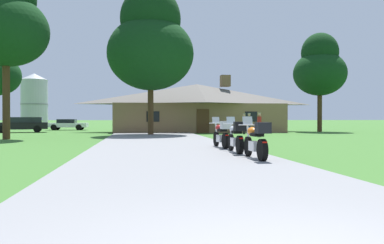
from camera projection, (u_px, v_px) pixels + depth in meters
The scene contains 15 objects.
ground_plane at pixel (159, 140), 22.79m from camera, with size 500.00×500.00×0.00m, color #386628.
asphalt_driveway at pixel (161, 142), 20.81m from camera, with size 6.40×80.00×0.06m, color slate.
motorcycle_orange_nearest_to_camera at pixel (256, 141), 11.70m from camera, with size 0.66×2.08×1.30m.
motorcycle_silver_second_in_row at pixel (236, 137), 13.84m from camera, with size 0.66×2.08×1.30m.
motorcycle_red_farthest_in_row at pixel (222, 134), 16.20m from camera, with size 0.66×2.08×1.30m.
stone_lodge at pixel (197, 107), 37.04m from camera, with size 16.44×7.37×5.48m.
bystander_olive_shirt_near_lodge at pixel (249, 123), 30.45m from camera, with size 0.39×0.45×1.69m.
bystander_white_shirt_beside_signpost at pixel (244, 122), 31.90m from camera, with size 0.37×0.49×1.69m.
bystander_red_shirt_by_tree at pixel (259, 123), 26.97m from camera, with size 0.25×0.55×1.69m.
tree_by_lodge_front at pixel (151, 43), 29.38m from camera, with size 6.59×6.59×11.35m.
tree_left_near at pixel (6, 21), 23.63m from camera, with size 5.13×5.13×10.65m.
tree_right_of_lodge at pixel (320, 67), 36.97m from camera, with size 5.01×5.01×9.49m.
metal_silo_distant at pixel (34, 101), 48.08m from camera, with size 3.29×3.29×6.89m.
parked_black_suv_far_left at pixel (22, 124), 35.08m from camera, with size 4.87×2.68×1.40m.
parked_white_sedan_far_left at pixel (68, 124), 42.31m from camera, with size 4.22×1.96×1.20m.
Camera 1 is at (-1.21, -2.83, 1.30)m, focal length 36.05 mm.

